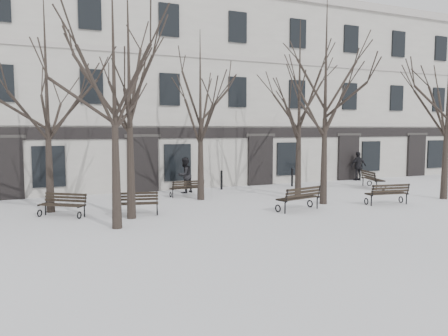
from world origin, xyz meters
TOP-DOWN VIEW (x-y plane):
  - ground at (0.00, 0.00)m, footprint 100.00×100.00m
  - building at (0.00, 12.96)m, footprint 40.40×10.20m
  - tree_0 at (-5.54, 1.30)m, footprint 6.03×6.03m
  - tree_1 at (-6.32, -0.12)m, footprint 5.75×5.75m
  - tree_2 at (2.92, 1.05)m, footprint 6.27×6.27m
  - tree_3 at (8.97, -0.16)m, footprint 5.56×5.56m
  - tree_4 at (-8.22, 3.84)m, footprint 5.90×5.90m
  - tree_5 at (-1.65, 4.30)m, footprint 5.47×5.47m
  - tree_6 at (3.16, 3.43)m, footprint 5.97×5.97m
  - bench_0 at (-5.24, 1.93)m, footprint 1.81×1.03m
  - bench_1 at (1.02, 0.09)m, footprint 2.07×1.14m
  - bench_2 at (5.35, -0.29)m, footprint 1.94×0.95m
  - bench_3 at (-7.84, 2.69)m, footprint 1.76×1.56m
  - bench_4 at (-1.94, 5.39)m, footprint 1.66×0.63m
  - bench_5 at (8.59, 4.22)m, footprint 1.30×2.04m
  - bollard_a at (0.63, 7.08)m, footprint 0.14×0.14m
  - bollard_b at (4.88, 6.62)m, footprint 0.14×0.14m
  - pedestrian_b at (-1.63, 6.67)m, footprint 1.12×1.04m
  - pedestrian_c at (10.37, 7.39)m, footprint 1.14×0.57m

SIDE VIEW (x-z plane):
  - ground at x=0.00m, z-range 0.00..0.00m
  - pedestrian_b at x=-1.63m, z-range -0.92..0.92m
  - pedestrian_c at x=10.37m, z-range -0.93..0.93m
  - bench_4 at x=-1.94m, z-range 0.04..0.86m
  - bench_0 at x=-5.24m, z-range 0.04..0.91m
  - bench_3 at x=-7.84m, z-range 0.04..0.93m
  - bench_2 at x=5.35m, z-range 0.04..0.98m
  - bench_5 at x=8.59m, z-range 0.04..1.02m
  - bench_1 at x=1.02m, z-range 0.04..1.04m
  - bollard_a at x=0.63m, z-range 0.04..1.10m
  - bollard_b at x=4.88m, z-range 0.04..1.10m
  - tree_5 at x=-1.65m, z-range 0.98..8.80m
  - tree_3 at x=8.97m, z-range 0.99..8.94m
  - tree_1 at x=-6.32m, z-range 1.03..9.23m
  - tree_4 at x=-8.22m, z-range 1.06..9.49m
  - tree_6 at x=3.16m, z-range 1.07..9.60m
  - tree_0 at x=-5.54m, z-range 1.08..9.70m
  - building at x=0.00m, z-range -0.18..11.22m
  - tree_2 at x=2.92m, z-range 1.12..10.08m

